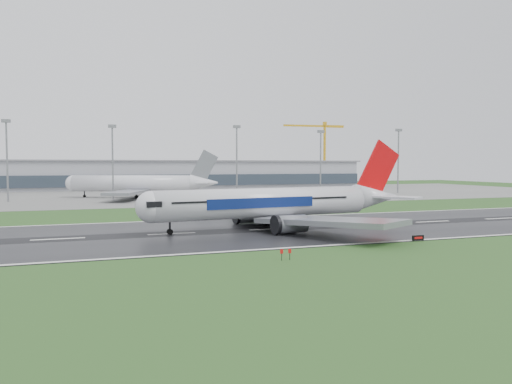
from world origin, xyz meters
name	(u,v)px	position (x,y,z in m)	size (l,w,h in m)	color
ground	(270,230)	(0.00, 0.00, 0.00)	(520.00, 520.00, 0.00)	#22491A
runway	(270,229)	(0.00, 0.00, 0.05)	(400.00, 45.00, 0.10)	black
apron	(170,194)	(0.00, 125.00, 0.04)	(400.00, 130.00, 0.08)	slate
terminal	(153,175)	(0.00, 185.00, 7.50)	(240.00, 36.00, 15.00)	gray
main_airliner	(283,184)	(3.43, 1.70, 9.08)	(60.81, 57.92, 17.95)	silver
parked_airliner	(138,175)	(-15.60, 106.53, 9.26)	(62.63, 58.31, 18.36)	silver
tower_crane	(325,153)	(115.18, 200.00, 20.98)	(42.32, 2.31, 41.97)	gold
runway_sign	(418,238)	(18.64, -22.47, 0.52)	(2.30, 0.26, 1.04)	black
floodmast_1	(7,162)	(-61.60, 100.00, 14.03)	(0.64, 0.64, 28.06)	gray
floodmast_2	(113,164)	(-25.67, 100.00, 13.57)	(0.64, 0.64, 27.15)	gray
floodmast_3	(237,163)	(23.42, 100.00, 14.12)	(0.64, 0.64, 28.24)	gray
floodmast_4	(321,164)	(61.77, 100.00, 13.57)	(0.64, 0.64, 27.14)	gray
floodmast_5	(398,162)	(101.86, 100.00, 14.34)	(0.64, 0.64, 28.68)	gray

